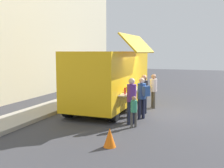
% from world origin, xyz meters
% --- Properties ---
extents(ground_plane, '(60.00, 60.00, 0.00)m').
position_xyz_m(ground_plane, '(0.00, 0.00, 0.00)').
color(ground_plane, '#38383D').
extents(curb_strip, '(28.00, 1.60, 0.15)m').
position_xyz_m(curb_strip, '(-3.71, 4.76, 0.07)').
color(curb_strip, '#9E998E').
rests_on(curb_strip, ground).
extents(food_truck_main, '(5.77, 3.06, 3.46)m').
position_xyz_m(food_truck_main, '(0.30, 2.14, 1.50)').
color(food_truck_main, gold).
rests_on(food_truck_main, ground).
extents(traffic_cone_orange, '(0.36, 0.36, 0.55)m').
position_xyz_m(traffic_cone_orange, '(-4.59, 0.32, 0.28)').
color(traffic_cone_orange, orange).
rests_on(traffic_cone_orange, ground).
extents(trash_bin, '(0.60, 0.60, 0.87)m').
position_xyz_m(trash_bin, '(3.92, 4.46, 0.43)').
color(trash_bin, '#306635').
rests_on(trash_bin, ground).
extents(customer_front_ordering, '(0.35, 0.35, 1.72)m').
position_xyz_m(customer_front_ordering, '(-0.22, 0.38, 1.03)').
color(customer_front_ordering, '#1E2436').
rests_on(customer_front_ordering, ground).
extents(customer_mid_with_backpack, '(0.48, 0.55, 1.69)m').
position_xyz_m(customer_mid_with_backpack, '(-1.13, 0.23, 1.03)').
color(customer_mid_with_backpack, '#20233B').
rests_on(customer_mid_with_backpack, ground).
extents(customer_rear_waiting, '(0.36, 0.36, 1.75)m').
position_xyz_m(customer_rear_waiting, '(-1.99, 0.43, 1.05)').
color(customer_rear_waiting, '#202539').
rests_on(customer_rear_waiting, ground).
extents(customer_extra_browsing, '(0.34, 0.34, 1.65)m').
position_xyz_m(customer_extra_browsing, '(1.15, 0.24, 0.99)').
color(customer_extra_browsing, '#4F493F').
rests_on(customer_extra_browsing, ground).
extents(child_near_queue, '(0.23, 0.23, 1.14)m').
position_xyz_m(child_near_queue, '(-2.39, 0.22, 0.68)').
color(child_near_queue, '#494742').
rests_on(child_near_queue, ground).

